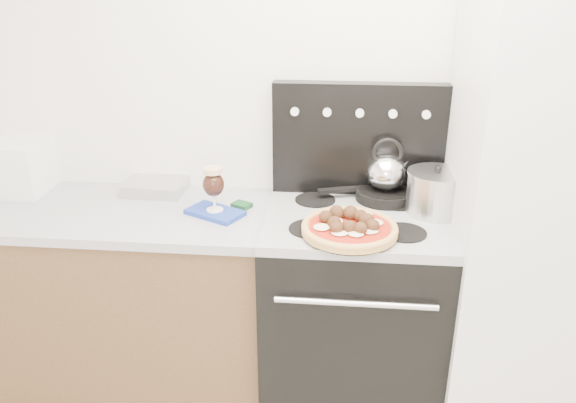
# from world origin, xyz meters

# --- Properties ---
(room_shell) EXTENTS (3.52, 3.01, 2.52)m
(room_shell) POSITION_xyz_m (0.00, 0.29, 1.25)
(room_shell) COLOR beige
(room_shell) RESTS_ON ground
(base_cabinet) EXTENTS (1.45, 0.60, 0.86)m
(base_cabinet) POSITION_xyz_m (-1.02, 1.20, 0.43)
(base_cabinet) COLOR brown
(base_cabinet) RESTS_ON ground
(countertop) EXTENTS (1.48, 0.63, 0.04)m
(countertop) POSITION_xyz_m (-1.02, 1.20, 0.88)
(countertop) COLOR #AAABB5
(countertop) RESTS_ON base_cabinet
(stove_body) EXTENTS (0.76, 0.65, 0.88)m
(stove_body) POSITION_xyz_m (0.08, 1.18, 0.44)
(stove_body) COLOR black
(stove_body) RESTS_ON ground
(cooktop) EXTENTS (0.76, 0.65, 0.04)m
(cooktop) POSITION_xyz_m (0.08, 1.18, 0.90)
(cooktop) COLOR #ADADB2
(cooktop) RESTS_ON stove_body
(backguard) EXTENTS (0.76, 0.08, 0.50)m
(backguard) POSITION_xyz_m (0.08, 1.45, 1.17)
(backguard) COLOR black
(backguard) RESTS_ON cooktop
(fridge) EXTENTS (0.64, 0.68, 1.90)m
(fridge) POSITION_xyz_m (0.78, 1.15, 0.95)
(fridge) COLOR silver
(fridge) RESTS_ON ground
(toaster_oven) EXTENTS (0.39, 0.29, 0.24)m
(toaster_oven) POSITION_xyz_m (-1.55, 1.37, 1.02)
(toaster_oven) COLOR white
(toaster_oven) RESTS_ON countertop
(foil_sheet) EXTENTS (0.28, 0.21, 0.05)m
(foil_sheet) POSITION_xyz_m (-0.85, 1.40, 0.93)
(foil_sheet) COLOR silver
(foil_sheet) RESTS_ON countertop
(oven_mitt) EXTENTS (0.27, 0.23, 0.02)m
(oven_mitt) POSITION_xyz_m (-0.52, 1.17, 0.91)
(oven_mitt) COLOR #203BA5
(oven_mitt) RESTS_ON countertop
(beer_glass) EXTENTS (0.11, 0.11, 0.20)m
(beer_glass) POSITION_xyz_m (-0.52, 1.17, 1.02)
(beer_glass) COLOR black
(beer_glass) RESTS_ON oven_mitt
(pizza_pan) EXTENTS (0.36, 0.36, 0.01)m
(pizza_pan) POSITION_xyz_m (0.05, 0.99, 0.93)
(pizza_pan) COLOR black
(pizza_pan) RESTS_ON cooktop
(pizza) EXTENTS (0.42, 0.42, 0.05)m
(pizza) POSITION_xyz_m (0.05, 0.99, 0.96)
(pizza) COLOR tan
(pizza) RESTS_ON pizza_pan
(skillet) EXTENTS (0.32, 0.32, 0.05)m
(skillet) POSITION_xyz_m (0.21, 1.36, 0.94)
(skillet) COLOR black
(skillet) RESTS_ON cooktop
(tea_kettle) EXTENTS (0.20, 0.20, 0.20)m
(tea_kettle) POSITION_xyz_m (0.21, 1.36, 1.07)
(tea_kettle) COLOR silver
(tea_kettle) RESTS_ON skillet
(stock_pot) EXTENTS (0.25, 0.25, 0.17)m
(stock_pot) POSITION_xyz_m (0.40, 1.24, 1.01)
(stock_pot) COLOR silver
(stock_pot) RESTS_ON cooktop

